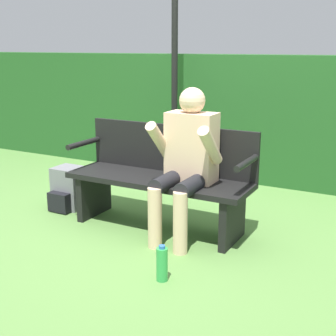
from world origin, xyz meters
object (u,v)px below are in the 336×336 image
water_bottle (162,264)px  signpost (174,34)px  person_seated (186,157)px  backpack (69,189)px  park_bench (162,177)px

water_bottle → signpost: signpost is taller
person_seated → backpack: person_seated is taller
person_seated → backpack: bearing=176.2°
person_seated → signpost: (-0.84, 1.40, 0.97)m
backpack → water_bottle: backpack is taller
park_bench → backpack: bearing=-178.7°
backpack → signpost: (0.45, 1.31, 1.46)m
water_bottle → park_bench: bearing=119.1°
backpack → water_bottle: bearing=-29.5°
person_seated → water_bottle: (0.20, -0.76, -0.55)m
park_bench → backpack: 1.04m
park_bench → signpost: signpost is taller
person_seated → water_bottle: bearing=-75.5°
backpack → water_bottle: size_ratio=1.59×
signpost → person_seated: bearing=-59.0°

